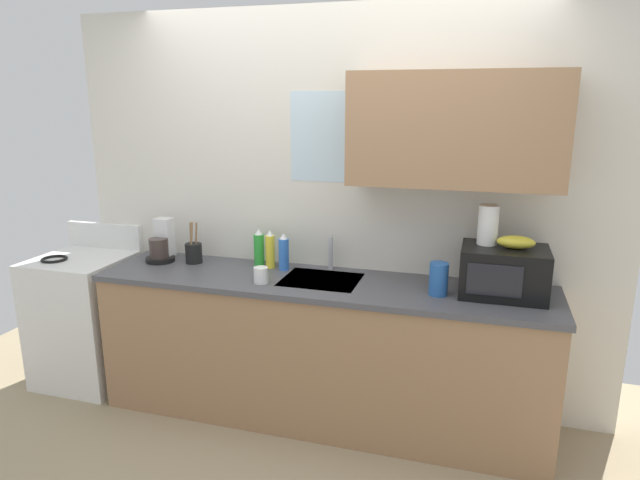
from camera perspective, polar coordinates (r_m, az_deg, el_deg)
The scene contains 14 objects.
kitchen_wall_assembly at distance 3.46m, azimuth 3.85°, elevation 4.47°, with size 3.51×0.42×2.50m.
counter_unit at distance 3.49m, azimuth 0.00°, elevation -11.10°, with size 2.74×0.63×0.90m.
sink_faucet at distance 3.51m, azimuth 1.10°, elevation -1.32°, with size 0.03×0.03×0.22m, color #B2B5BA.
stove_range at distance 4.27m, azimuth -22.85°, elevation -7.38°, with size 0.60×0.60×1.08m.
microwave at distance 3.20m, azimuth 18.34°, elevation -3.10°, with size 0.46×0.35×0.27m.
banana_bunch at distance 3.16m, azimuth 19.49°, elevation -0.21°, with size 0.20×0.11×0.07m, color gold.
paper_towel_roll at distance 3.19m, azimuth 16.88°, elevation 1.50°, with size 0.11×0.11×0.22m, color white.
coffee_maker at distance 3.85m, azimuth -15.94°, elevation -0.52°, with size 0.19×0.21×0.28m.
dish_soap_bottle_blue at distance 3.51m, azimuth -3.74°, elevation -1.32°, with size 0.07×0.07×0.24m.
dish_soap_bottle_yellow at distance 3.56m, azimuth -5.14°, elevation -1.04°, with size 0.06×0.06×0.25m.
dish_soap_bottle_green at distance 3.61m, azimuth -6.28°, elevation -0.86°, with size 0.07×0.07×0.24m.
cereal_canister at distance 3.13m, azimuth 12.09°, elevation -3.94°, with size 0.10×0.10×0.18m, color #2659A5.
mug_white at distance 3.29m, azimuth -6.10°, elevation -3.60°, with size 0.08×0.08×0.10m, color white.
utensil_crock at distance 3.75m, azimuth -12.85°, elevation -1.25°, with size 0.11×0.11×0.28m.
Camera 1 is at (0.90, -3.02, 1.95)m, focal length 31.16 mm.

